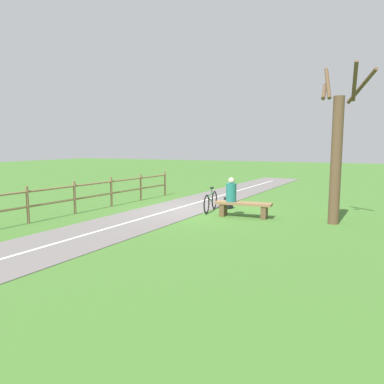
{
  "coord_description": "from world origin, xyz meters",
  "views": [
    {
      "loc": [
        -5.13,
        11.89,
        2.31
      ],
      "look_at": [
        -1.04,
        3.04,
        1.07
      ],
      "focal_mm": 34.45,
      "sensor_mm": 36.0,
      "label": 1
    }
  ],
  "objects_px": {
    "tree_near_bench": "(337,151)",
    "bicycle": "(211,201)",
    "backpack": "(228,203)",
    "person_seated": "(231,191)",
    "bench": "(243,207)"
  },
  "relations": [
    {
      "from": "bench",
      "to": "tree_near_bench",
      "type": "xyz_separation_m",
      "value": [
        -2.73,
        -0.16,
        1.81
      ]
    },
    {
      "from": "tree_near_bench",
      "to": "bicycle",
      "type": "bearing_deg",
      "value": -5.76
    },
    {
      "from": "person_seated",
      "to": "bicycle",
      "type": "height_order",
      "value": "person_seated"
    },
    {
      "from": "bicycle",
      "to": "tree_near_bench",
      "type": "relative_size",
      "value": 0.37
    },
    {
      "from": "bicycle",
      "to": "backpack",
      "type": "bearing_deg",
      "value": 145.52
    },
    {
      "from": "bench",
      "to": "backpack",
      "type": "distance_m",
      "value": 1.66
    },
    {
      "from": "bench",
      "to": "person_seated",
      "type": "bearing_deg",
      "value": 0.0
    },
    {
      "from": "bicycle",
      "to": "tree_near_bench",
      "type": "xyz_separation_m",
      "value": [
        -4.1,
        0.41,
        1.8
      ]
    },
    {
      "from": "bench",
      "to": "tree_near_bench",
      "type": "height_order",
      "value": "tree_near_bench"
    },
    {
      "from": "backpack",
      "to": "person_seated",
      "type": "bearing_deg",
      "value": 112.62
    },
    {
      "from": "tree_near_bench",
      "to": "person_seated",
      "type": "bearing_deg",
      "value": 3.37
    },
    {
      "from": "backpack",
      "to": "tree_near_bench",
      "type": "height_order",
      "value": "tree_near_bench"
    },
    {
      "from": "person_seated",
      "to": "backpack",
      "type": "bearing_deg",
      "value": -70.62
    },
    {
      "from": "person_seated",
      "to": "bicycle",
      "type": "distance_m",
      "value": 1.23
    },
    {
      "from": "person_seated",
      "to": "bench",
      "type": "bearing_deg",
      "value": -180.0
    }
  ]
}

